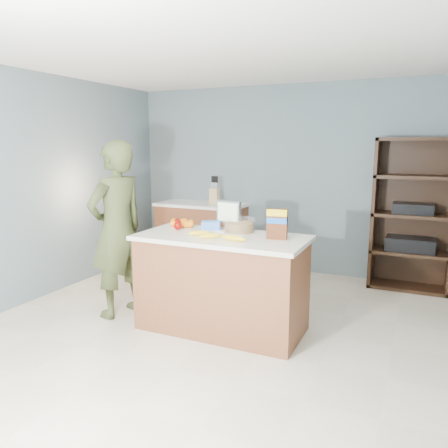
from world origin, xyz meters
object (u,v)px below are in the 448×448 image
at_px(shelving_unit, 412,217).
at_px(tv, 229,213).
at_px(person, 117,230).
at_px(cereal_box, 277,222).
at_px(counter_peninsula, 222,286).

relative_size(shelving_unit, tv, 6.38).
distance_m(person, tv, 1.13).
height_order(person, cereal_box, person).
height_order(shelving_unit, person, shelving_unit).
bearing_deg(shelving_unit, tv, -132.80).
distance_m(counter_peninsula, shelving_unit, 2.61).
relative_size(tv, cereal_box, 1.05).
bearing_deg(person, shelving_unit, 143.85).
xyz_separation_m(tv, cereal_box, (0.57, -0.23, -0.00)).
height_order(person, tv, person).
xyz_separation_m(counter_peninsula, cereal_box, (0.50, 0.07, 0.64)).
height_order(counter_peninsula, person, person).
xyz_separation_m(shelving_unit, person, (-2.66, -2.15, 0.02)).
bearing_deg(person, tv, 126.09).
bearing_deg(cereal_box, person, -173.98).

